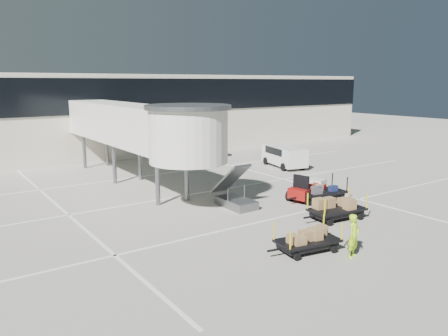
{
  "coord_description": "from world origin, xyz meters",
  "views": [
    {
      "loc": [
        -16.15,
        -15.0,
        7.24
      ],
      "look_at": [
        -0.98,
        6.86,
        2.0
      ],
      "focal_mm": 35.0,
      "sensor_mm": 36.0,
      "label": 1
    }
  ],
  "objects_px": {
    "box_cart_far": "(306,241)",
    "baggage_tug": "(308,190)",
    "ground_worker": "(354,236)",
    "minivan": "(283,154)",
    "suitcase_cart": "(321,192)",
    "box_cart_near": "(337,209)"
  },
  "relations": [
    {
      "from": "box_cart_far",
      "to": "baggage_tug",
      "type": "bearing_deg",
      "value": 53.26
    },
    {
      "from": "minivan",
      "to": "suitcase_cart",
      "type": "bearing_deg",
      "value": -107.9
    },
    {
      "from": "suitcase_cart",
      "to": "ground_worker",
      "type": "bearing_deg",
      "value": -119.56
    },
    {
      "from": "minivan",
      "to": "baggage_tug",
      "type": "bearing_deg",
      "value": -111.79
    },
    {
      "from": "baggage_tug",
      "to": "ground_worker",
      "type": "relative_size",
      "value": 1.51
    },
    {
      "from": "baggage_tug",
      "to": "suitcase_cart",
      "type": "distance_m",
      "value": 0.8
    },
    {
      "from": "box_cart_near",
      "to": "suitcase_cart",
      "type": "bearing_deg",
      "value": 63.32
    },
    {
      "from": "suitcase_cart",
      "to": "box_cart_far",
      "type": "distance_m",
      "value": 8.64
    },
    {
      "from": "ground_worker",
      "to": "minivan",
      "type": "height_order",
      "value": "ground_worker"
    },
    {
      "from": "box_cart_near",
      "to": "ground_worker",
      "type": "height_order",
      "value": "ground_worker"
    },
    {
      "from": "ground_worker",
      "to": "minivan",
      "type": "xyz_separation_m",
      "value": [
        11.24,
        16.64,
        0.14
      ]
    },
    {
      "from": "baggage_tug",
      "to": "ground_worker",
      "type": "bearing_deg",
      "value": -136.95
    },
    {
      "from": "box_cart_near",
      "to": "minivan",
      "type": "height_order",
      "value": "minivan"
    },
    {
      "from": "suitcase_cart",
      "to": "box_cart_near",
      "type": "bearing_deg",
      "value": -114.39
    },
    {
      "from": "minivan",
      "to": "box_cart_near",
      "type": "bearing_deg",
      "value": -108.59
    },
    {
      "from": "baggage_tug",
      "to": "box_cart_near",
      "type": "relative_size",
      "value": 0.75
    },
    {
      "from": "suitcase_cart",
      "to": "minivan",
      "type": "relative_size",
      "value": 0.77
    },
    {
      "from": "suitcase_cart",
      "to": "box_cart_near",
      "type": "xyz_separation_m",
      "value": [
        -2.01,
        -3.06,
        -0.01
      ]
    },
    {
      "from": "baggage_tug",
      "to": "ground_worker",
      "type": "distance_m",
      "value": 9.09
    },
    {
      "from": "suitcase_cart",
      "to": "box_cart_far",
      "type": "bearing_deg",
      "value": -132.3
    },
    {
      "from": "suitcase_cart",
      "to": "box_cart_near",
      "type": "distance_m",
      "value": 3.67
    },
    {
      "from": "ground_worker",
      "to": "minivan",
      "type": "distance_m",
      "value": 20.07
    }
  ]
}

